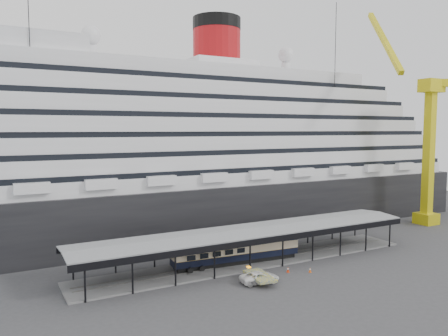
# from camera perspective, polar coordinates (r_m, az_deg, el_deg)

# --- Properties ---
(ground) EXTENTS (200.00, 200.00, 0.00)m
(ground) POSITION_cam_1_polar(r_m,az_deg,el_deg) (65.69, 6.04, -13.22)
(ground) COLOR #38383A
(ground) RESTS_ON ground
(cruise_ship) EXTENTS (130.00, 30.00, 43.90)m
(cruise_ship) POSITION_cam_1_polar(r_m,az_deg,el_deg) (90.57, -5.41, 3.64)
(cruise_ship) COLOR black
(cruise_ship) RESTS_ON ground
(platform_canopy) EXTENTS (56.00, 9.18, 5.30)m
(platform_canopy) POSITION_cam_1_polar(r_m,az_deg,el_deg) (68.99, 3.67, -10.25)
(platform_canopy) COLOR slate
(platform_canopy) RESTS_ON ground
(crane_yellow) EXTENTS (23.83, 18.78, 47.60)m
(crane_yellow) POSITION_cam_1_polar(r_m,az_deg,el_deg) (103.18, 24.72, 4.26)
(crane_yellow) COLOR gold
(crane_yellow) RESTS_ON ground
(port_truck) EXTENTS (5.63, 3.08, 1.49)m
(port_truck) POSITION_cam_1_polar(r_m,az_deg,el_deg) (60.64, 4.68, -14.04)
(port_truck) COLOR white
(port_truck) RESTS_ON ground
(pullman_carriage) EXTENTS (20.54, 4.29, 20.03)m
(pullman_carriage) POSITION_cam_1_polar(r_m,az_deg,el_deg) (67.59, 1.65, -10.49)
(pullman_carriage) COLOR black
(pullman_carriage) RESTS_ON ground
(traffic_cone_left) EXTENTS (0.43, 0.43, 0.72)m
(traffic_cone_left) POSITION_cam_1_polar(r_m,az_deg,el_deg) (62.05, 6.31, -13.99)
(traffic_cone_left) COLOR #D45A0B
(traffic_cone_left) RESTS_ON ground
(traffic_cone_mid) EXTENTS (0.54, 0.54, 0.82)m
(traffic_cone_mid) POSITION_cam_1_polar(r_m,az_deg,el_deg) (65.33, 8.36, -12.97)
(traffic_cone_mid) COLOR red
(traffic_cone_mid) RESTS_ON ground
(traffic_cone_right) EXTENTS (0.50, 0.50, 0.74)m
(traffic_cone_right) POSITION_cam_1_polar(r_m,az_deg,el_deg) (65.82, 11.18, -12.91)
(traffic_cone_right) COLOR #E3570C
(traffic_cone_right) RESTS_ON ground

